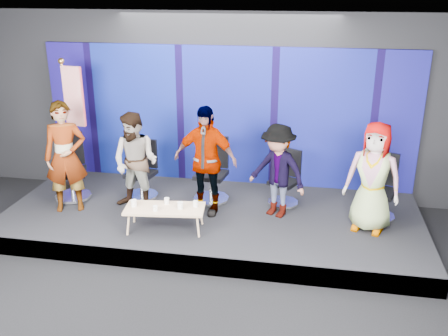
{
  "coord_description": "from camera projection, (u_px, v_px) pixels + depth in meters",
  "views": [
    {
      "loc": [
        1.58,
        -5.05,
        3.98
      ],
      "look_at": [
        0.23,
        2.4,
        1.14
      ],
      "focal_mm": 40.0,
      "sensor_mm": 36.0,
      "label": 1
    }
  ],
  "objects": [
    {
      "name": "ground",
      "position": [
        172.0,
        317.0,
        6.31
      ],
      "size": [
        10.0,
        10.0,
        0.0
      ],
      "primitive_type": "plane",
      "color": "black",
      "rests_on": "ground"
    },
    {
      "name": "room_walls",
      "position": [
        164.0,
        132.0,
        5.46
      ],
      "size": [
        10.02,
        8.02,
        3.51
      ],
      "color": "black",
      "rests_on": "ground"
    },
    {
      "name": "riser",
      "position": [
        212.0,
        219.0,
        8.56
      ],
      "size": [
        7.0,
        3.0,
        0.3
      ],
      "primitive_type": "cube",
      "color": "black",
      "rests_on": "ground"
    },
    {
      "name": "backdrop",
      "position": [
        227.0,
        116.0,
        9.39
      ],
      "size": [
        7.0,
        0.08,
        2.6
      ],
      "primitive_type": "cube",
      "color": "#150759",
      "rests_on": "riser"
    },
    {
      "name": "chair_a",
      "position": [
        72.0,
        177.0,
        8.95
      ],
      "size": [
        0.85,
        0.85,
        1.16
      ],
      "rotation": [
        0.0,
        0.0,
        0.37
      ],
      "color": "silver",
      "rests_on": "riser"
    },
    {
      "name": "panelist_a",
      "position": [
        66.0,
        157.0,
        8.28
      ],
      "size": [
        0.8,
        0.67,
        1.88
      ],
      "primitive_type": "imported",
      "rotation": [
        0.0,
        0.0,
        0.37
      ],
      "color": "black",
      "rests_on": "riser"
    },
    {
      "name": "chair_b",
      "position": [
        143.0,
        178.0,
        9.0
      ],
      "size": [
        0.68,
        0.68,
        1.04
      ],
      "rotation": [
        0.0,
        0.0,
        -0.18
      ],
      "color": "silver",
      "rests_on": "riser"
    },
    {
      "name": "panelist_b",
      "position": [
        136.0,
        162.0,
        8.36
      ],
      "size": [
        0.92,
        0.77,
        1.68
      ],
      "primitive_type": "imported",
      "rotation": [
        0.0,
        0.0,
        -0.18
      ],
      "color": "black",
      "rests_on": "riser"
    },
    {
      "name": "chair_c",
      "position": [
        212.0,
        180.0,
        8.85
      ],
      "size": [
        0.72,
        0.72,
        1.14
      ],
      "rotation": [
        0.0,
        0.0,
        -0.13
      ],
      "color": "silver",
      "rests_on": "riser"
    },
    {
      "name": "panelist_c",
      "position": [
        205.0,
        160.0,
        8.19
      ],
      "size": [
        1.13,
        0.58,
        1.84
      ],
      "primitive_type": "imported",
      "rotation": [
        0.0,
        0.0,
        -0.13
      ],
      "color": "black",
      "rests_on": "riser"
    },
    {
      "name": "chair_d",
      "position": [
        285.0,
        186.0,
        8.71
      ],
      "size": [
        0.73,
        0.73,
        0.97
      ],
      "rotation": [
        0.0,
        0.0,
        -0.46
      ],
      "color": "silver",
      "rests_on": "riser"
    },
    {
      "name": "panelist_d",
      "position": [
        278.0,
        171.0,
        8.12
      ],
      "size": [
        1.17,
        0.98,
        1.57
      ],
      "primitive_type": "imported",
      "rotation": [
        0.0,
        0.0,
        -0.46
      ],
      "color": "black",
      "rests_on": "riser"
    },
    {
      "name": "chair_e",
      "position": [
        379.0,
        197.0,
        8.2
      ],
      "size": [
        0.77,
        0.77,
        1.08
      ],
      "rotation": [
        0.0,
        0.0,
        -0.32
      ],
      "color": "silver",
      "rests_on": "riser"
    },
    {
      "name": "panelist_e",
      "position": [
        373.0,
        177.0,
        7.61
      ],
      "size": [
        0.98,
        0.8,
        1.74
      ],
      "primitive_type": "imported",
      "rotation": [
        0.0,
        0.0,
        -0.32
      ],
      "color": "black",
      "rests_on": "riser"
    },
    {
      "name": "coffee_table",
      "position": [
        165.0,
        209.0,
        7.77
      ],
      "size": [
        1.29,
        0.66,
        0.38
      ],
      "rotation": [
        0.0,
        0.0,
        0.12
      ],
      "color": "tan",
      "rests_on": "riser"
    },
    {
      "name": "mug_a",
      "position": [
        134.0,
        203.0,
        7.78
      ],
      "size": [
        0.09,
        0.09,
        0.11
      ],
      "primitive_type": "cylinder",
      "color": "white",
      "rests_on": "coffee_table"
    },
    {
      "name": "mug_b",
      "position": [
        155.0,
        208.0,
        7.63
      ],
      "size": [
        0.07,
        0.07,
        0.08
      ],
      "primitive_type": "cylinder",
      "color": "white",
      "rests_on": "coffee_table"
    },
    {
      "name": "mug_c",
      "position": [
        167.0,
        201.0,
        7.88
      ],
      "size": [
        0.08,
        0.08,
        0.1
      ],
      "primitive_type": "cylinder",
      "color": "white",
      "rests_on": "coffee_table"
    },
    {
      "name": "mug_d",
      "position": [
        180.0,
        205.0,
        7.7
      ],
      "size": [
        0.09,
        0.09,
        0.11
      ],
      "primitive_type": "cylinder",
      "color": "white",
      "rests_on": "coffee_table"
    },
    {
      "name": "mug_e",
      "position": [
        195.0,
        204.0,
        7.78
      ],
      "size": [
        0.08,
        0.08,
        0.09
      ],
      "primitive_type": "cylinder",
      "color": "white",
      "rests_on": "coffee_table"
    },
    {
      "name": "flag_stand",
      "position": [
        73.0,
        122.0,
        9.03
      ],
      "size": [
        0.55,
        0.32,
        2.43
      ],
      "rotation": [
        0.0,
        0.0,
        -0.18
      ],
      "color": "black",
      "rests_on": "riser"
    }
  ]
}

